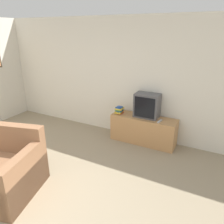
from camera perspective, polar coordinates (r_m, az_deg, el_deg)
name	(u,v)px	position (r m, az deg, el deg)	size (l,w,h in m)	color
ground_plane	(12,218)	(3.44, -24.72, -23.77)	(14.00, 14.00, 0.00)	gray
wall_back	(116,78)	(4.97, 1.06, 8.97)	(9.00, 0.06, 2.60)	silver
tv_stand	(143,130)	(4.77, 8.18, -4.59)	(1.39, 0.43, 0.58)	tan
television	(147,105)	(4.60, 9.14, 1.70)	(0.51, 0.33, 0.50)	#4C4C51
book_stack	(119,110)	(4.79, 1.95, 0.50)	(0.17, 0.22, 0.15)	#B72D28
remote_on_stand	(160,121)	(4.48, 12.39, -2.35)	(0.06, 0.18, 0.02)	#B7B7B7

